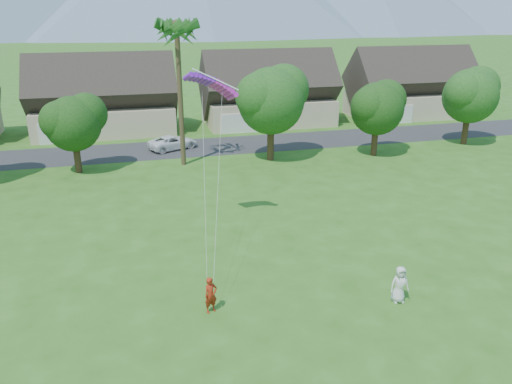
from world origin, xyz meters
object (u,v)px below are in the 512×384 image
object	(u,v)px
watcher	(400,284)
parked_car	(173,142)
kite_flyer	(211,295)
parafoil_kite	(212,82)

from	to	relation	value
watcher	parked_car	world-z (taller)	watcher
kite_flyer	parked_car	distance (m)	29.12
watcher	parked_car	size ratio (longest dim) A/B	0.38
kite_flyer	parafoil_kite	size ratio (longest dim) A/B	0.55
parked_car	parafoil_kite	distance (m)	21.68
parafoil_kite	watcher	bearing A→B (deg)	-62.86
watcher	parked_car	bearing A→B (deg)	109.65
watcher	parafoil_kite	world-z (taller)	parafoil_kite
watcher	parafoil_kite	distance (m)	15.17
parked_car	parafoil_kite	xyz separation A→B (m)	(0.85, -19.90, 8.57)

